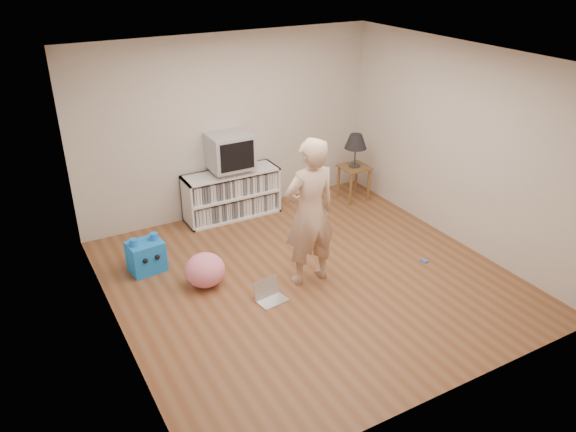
% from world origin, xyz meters
% --- Properties ---
extents(ground, '(4.50, 4.50, 0.00)m').
position_xyz_m(ground, '(0.00, 0.00, 0.00)').
color(ground, brown).
rests_on(ground, ground).
extents(walls, '(4.52, 4.52, 2.60)m').
position_xyz_m(walls, '(0.00, 0.00, 1.30)').
color(walls, beige).
rests_on(walls, ground).
extents(ceiling, '(4.50, 4.50, 0.01)m').
position_xyz_m(ceiling, '(0.00, 0.00, 2.60)').
color(ceiling, white).
rests_on(ceiling, walls).
extents(media_unit, '(1.40, 0.45, 0.70)m').
position_xyz_m(media_unit, '(-0.11, 2.04, 0.35)').
color(media_unit, white).
rests_on(media_unit, ground).
extents(dvd_deck, '(0.45, 0.35, 0.07)m').
position_xyz_m(dvd_deck, '(-0.11, 2.02, 0.73)').
color(dvd_deck, gray).
rests_on(dvd_deck, media_unit).
extents(crt_tv, '(0.60, 0.53, 0.50)m').
position_xyz_m(crt_tv, '(-0.11, 2.02, 1.02)').
color(crt_tv, '#A5A5AA').
rests_on(crt_tv, dvd_deck).
extents(side_table, '(0.42, 0.42, 0.55)m').
position_xyz_m(side_table, '(1.80, 1.65, 0.42)').
color(side_table, brown).
rests_on(side_table, ground).
extents(table_lamp, '(0.34, 0.34, 0.52)m').
position_xyz_m(table_lamp, '(1.80, 1.65, 0.94)').
color(table_lamp, '#333333').
rests_on(table_lamp, side_table).
extents(person, '(0.66, 0.43, 1.79)m').
position_xyz_m(person, '(-0.02, -0.02, 0.90)').
color(person, '#CBA68A').
rests_on(person, ground).
extents(laptop, '(0.36, 0.31, 0.23)m').
position_xyz_m(laptop, '(-0.63, -0.16, 0.06)').
color(laptop, silver).
rests_on(laptop, ground).
extents(playing_cards, '(0.08, 0.10, 0.02)m').
position_xyz_m(playing_cards, '(1.49, -0.39, 0.01)').
color(playing_cards, '#4867C1').
rests_on(playing_cards, ground).
extents(plush_blue, '(0.45, 0.39, 0.48)m').
position_xyz_m(plush_blue, '(-1.66, 1.13, 0.20)').
color(plush_blue, '#1379E9').
rests_on(plush_blue, ground).
extents(plush_pink, '(0.58, 0.58, 0.40)m').
position_xyz_m(plush_pink, '(-1.15, 0.47, 0.20)').
color(plush_pink, pink).
rests_on(plush_pink, ground).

